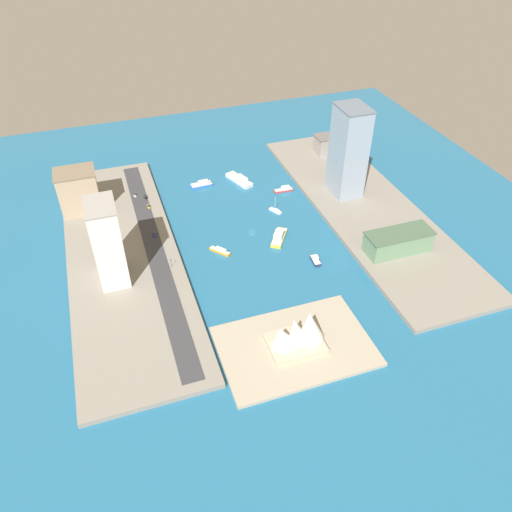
{
  "coord_description": "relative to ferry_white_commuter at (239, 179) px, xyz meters",
  "views": [
    {
      "loc": [
        88.28,
        267.27,
        204.46
      ],
      "look_at": [
        8.13,
        32.34,
        5.2
      ],
      "focal_mm": 34.92,
      "sensor_mm": 36.0,
      "label": 1
    }
  ],
  "objects": [
    {
      "name": "ferry_yellow_fast",
      "position": [
        -2.33,
        83.09,
        0.44
      ],
      "size": [
        17.79,
        21.73,
        6.84
      ],
      "color": "yellow",
      "rests_on": "ground_plane"
    },
    {
      "name": "catamaran_blue",
      "position": [
        30.34,
        -3.73,
        -0.62
      ],
      "size": [
        18.4,
        8.14,
        4.07
      ],
      "color": "blue",
      "rests_on": "ground_plane"
    },
    {
      "name": "suv_black",
      "position": [
        76.02,
        4.96,
        1.94
      ],
      "size": [
        2.01,
        4.73,
        1.54
      ],
      "color": "black",
      "rests_on": "road_strip"
    },
    {
      "name": "apartment_midrise_tan",
      "position": [
        122.01,
        5.68,
        16.61
      ],
      "size": [
        28.17,
        22.44,
        31.09
      ],
      "color": "tan",
      "rests_on": "quay_east"
    },
    {
      "name": "sailboat_small_white",
      "position": [
        -12.19,
        50.0,
        -1.13
      ],
      "size": [
        7.57,
        10.86,
        12.41
      ],
      "color": "white",
      "rests_on": "ground_plane"
    },
    {
      "name": "taxi_yellow_cab",
      "position": [
        76.07,
        19.03,
        1.95
      ],
      "size": [
        2.07,
        4.83,
        1.56
      ],
      "color": "black",
      "rests_on": "road_strip"
    },
    {
      "name": "ground_plane",
      "position": [
        12.36,
        68.95,
        -2.05
      ],
      "size": [
        440.0,
        440.0,
        0.0
      ],
      "primitive_type": "plane",
      "color": "#23668E"
    },
    {
      "name": "tower_tall_glass",
      "position": [
        -70.21,
        44.65,
        34.75
      ],
      "size": [
        20.51,
        27.38,
        67.39
      ],
      "color": "#8C9EB2",
      "rests_on": "quay_west"
    },
    {
      "name": "carpark_squat_concrete",
      "position": [
        -95.85,
        -18.76,
        8.82
      ],
      "size": [
        41.92,
        16.21,
        15.52
      ],
      "color": "gray",
      "rests_on": "quay_west"
    },
    {
      "name": "park_tree_cluster",
      "position": [
        -76.64,
        38.3,
        7.07
      ],
      "size": [
        12.69,
        21.18,
        8.83
      ],
      "color": "brown",
      "rests_on": "quay_west"
    },
    {
      "name": "van_white",
      "position": [
        83.44,
        0.04,
        1.97
      ],
      "size": [
        1.97,
        4.39,
        1.61
      ],
      "color": "black",
      "rests_on": "road_strip"
    },
    {
      "name": "hotel_broad_white",
      "position": [
        108.08,
        90.5,
        27.51
      ],
      "size": [
        17.16,
        26.16,
        52.9
      ],
      "color": "silver",
      "rests_on": "quay_east"
    },
    {
      "name": "opera_landmark",
      "position": [
        22.79,
        175.82,
        9.19
      ],
      "size": [
        30.65,
        22.14,
        21.99
      ],
      "color": "#BCAD93",
      "rests_on": "peninsula_point"
    },
    {
      "name": "hatchback_blue",
      "position": [
        77.99,
        54.95,
        1.97
      ],
      "size": [
        1.91,
        4.94,
        1.61
      ],
      "color": "black",
      "rests_on": "road_strip"
    },
    {
      "name": "peninsula_point",
      "position": [
        24.0,
        175.82,
        -1.05
      ],
      "size": [
        80.43,
        54.19,
        2.0
      ],
      "primitive_type": "cube",
      "color": "#A89E89",
      "rests_on": "ground_plane"
    },
    {
      "name": "road_strip",
      "position": [
        80.65,
        68.95,
        1.1
      ],
      "size": [
        11.78,
        228.0,
        0.15
      ],
      "primitive_type": "cube",
      "color": "#38383D",
      "rests_on": "quay_east"
    },
    {
      "name": "quay_west",
      "position": [
        -76.51,
        68.95,
        -0.51
      ],
      "size": [
        70.0,
        240.0,
        3.08
      ],
      "primitive_type": "cube",
      "color": "gray",
      "rests_on": "ground_plane"
    },
    {
      "name": "ferry_white_commuter",
      "position": [
        0.0,
        0.0,
        0.0
      ],
      "size": [
        16.56,
        28.99,
        5.97
      ],
      "color": "silver",
      "rests_on": "ground_plane"
    },
    {
      "name": "quay_east",
      "position": [
        101.22,
        68.95,
        -0.51
      ],
      "size": [
        70.0,
        240.0,
        3.08
      ],
      "primitive_type": "cube",
      "color": "gray",
      "rests_on": "ground_plane"
    },
    {
      "name": "traffic_light_waterfront",
      "position": [
        73.5,
        92.16,
        5.37
      ],
      "size": [
        0.36,
        0.36,
        6.5
      ],
      "color": "black",
      "rests_on": "quay_east"
    },
    {
      "name": "terminal_long_green",
      "position": [
        -69.59,
        122.76,
        8.15
      ],
      "size": [
        44.17,
        17.51,
        14.19
      ],
      "color": "slate",
      "rests_on": "quay_west"
    },
    {
      "name": "water_taxi_orange",
      "position": [
        39.72,
        83.83,
        -0.64
      ],
      "size": [
        12.26,
        14.17,
        3.72
      ],
      "color": "orange",
      "rests_on": "ground_plane"
    },
    {
      "name": "tugboat_red",
      "position": [
        -28.83,
        24.81,
        -0.62
      ],
      "size": [
        15.76,
        4.74,
        3.85
      ],
      "color": "red",
      "rests_on": "ground_plane"
    },
    {
      "name": "patrol_launch_navy",
      "position": [
        -16.08,
        113.21,
        -0.64
      ],
      "size": [
        5.06,
        12.06,
        3.98
      ],
      "color": "#1E284C",
      "rests_on": "ground_plane"
    }
  ]
}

